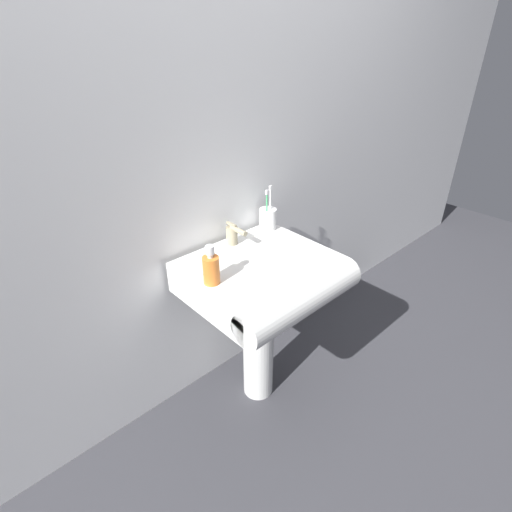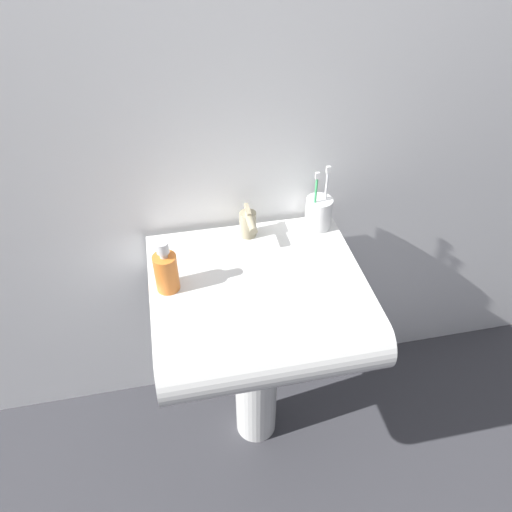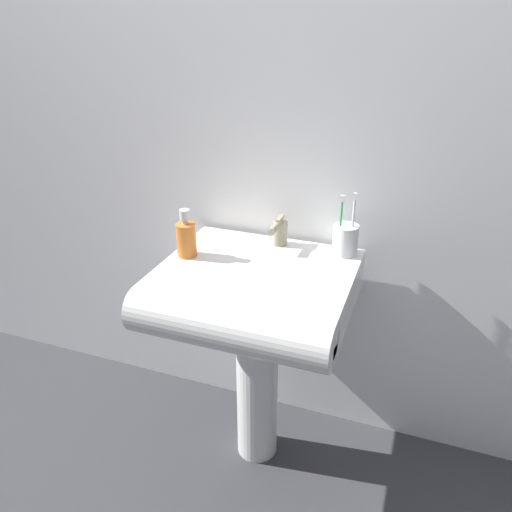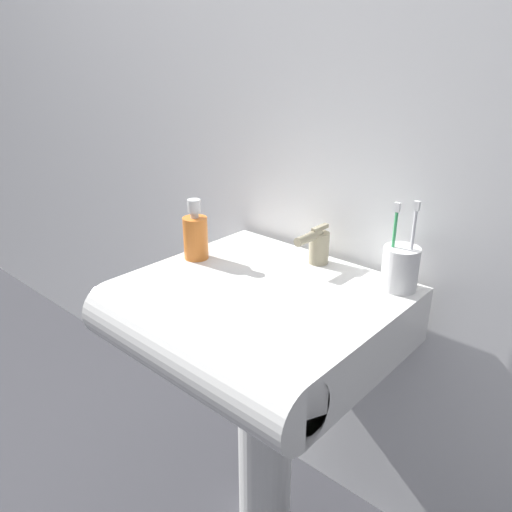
{
  "view_description": "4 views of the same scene",
  "coord_description": "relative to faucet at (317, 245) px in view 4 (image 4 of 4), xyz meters",
  "views": [
    {
      "loc": [
        -0.94,
        -1.0,
        1.56
      ],
      "look_at": [
        -0.02,
        -0.0,
        0.77
      ],
      "focal_mm": 28.0,
      "sensor_mm": 36.0,
      "label": 1
    },
    {
      "loc": [
        -0.2,
        -0.97,
        1.65
      ],
      "look_at": [
        -0.0,
        -0.01,
        0.82
      ],
      "focal_mm": 35.0,
      "sensor_mm": 36.0,
      "label": 2
    },
    {
      "loc": [
        0.45,
        -1.25,
        1.43
      ],
      "look_at": [
        0.0,
        -0.03,
        0.79
      ],
      "focal_mm": 35.0,
      "sensor_mm": 36.0,
      "label": 3
    },
    {
      "loc": [
        0.65,
        -0.77,
        1.23
      ],
      "look_at": [
        -0.03,
        -0.01,
        0.81
      ],
      "focal_mm": 35.0,
      "sensor_mm": 36.0,
      "label": 4
    }
  ],
  "objects": [
    {
      "name": "wall_back",
      "position": [
        -0.01,
        0.11,
        0.41
      ],
      "size": [
        5.0,
        0.05,
        2.4
      ],
      "primitive_type": "cube",
      "color": "white",
      "rests_on": "ground"
    },
    {
      "name": "sink_pedestal",
      "position": [
        -0.01,
        -0.17,
        -0.49
      ],
      "size": [
        0.14,
        0.14,
        0.61
      ],
      "primitive_type": "cylinder",
      "color": "white",
      "rests_on": "ground"
    },
    {
      "name": "sink_basin",
      "position": [
        -0.01,
        -0.22,
        -0.11
      ],
      "size": [
        0.57,
        0.53,
        0.13
      ],
      "color": "white",
      "rests_on": "sink_pedestal"
    },
    {
      "name": "faucet",
      "position": [
        0.0,
        0.0,
        0.0
      ],
      "size": [
        0.05,
        0.12,
        0.1
      ],
      "color": "tan",
      "rests_on": "sink_basin"
    },
    {
      "name": "toothbrush_cup",
      "position": [
        0.21,
        0.01,
        0.0
      ],
      "size": [
        0.08,
        0.08,
        0.2
      ],
      "color": "white",
      "rests_on": "sink_basin"
    },
    {
      "name": "soap_bottle",
      "position": [
        -0.25,
        -0.17,
        0.01
      ],
      "size": [
        0.06,
        0.06,
        0.15
      ],
      "color": "orange",
      "rests_on": "sink_basin"
    }
  ]
}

